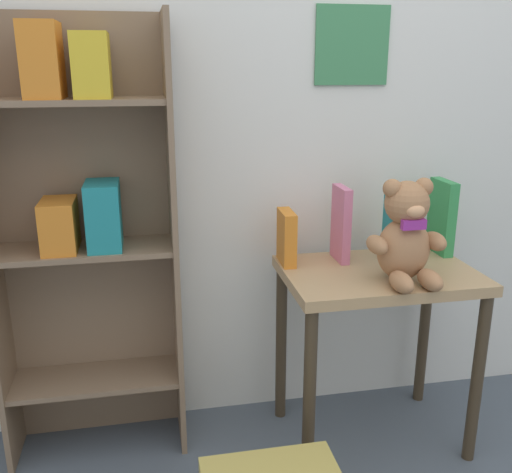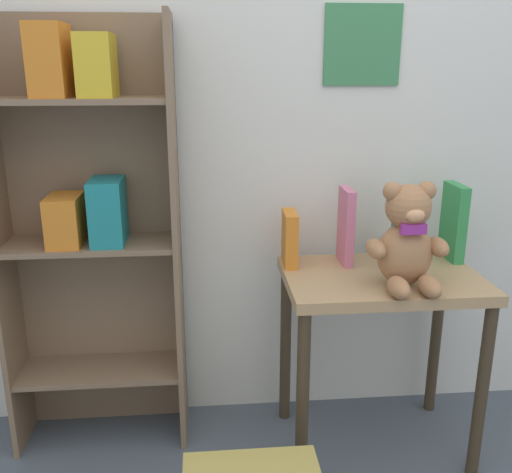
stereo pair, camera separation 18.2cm
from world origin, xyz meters
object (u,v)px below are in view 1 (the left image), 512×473
object	(u,v)px
book_standing_teal	(393,224)
book_standing_orange	(287,237)
bookshelf_side	(83,218)
teddy_bear	(406,235)
book_standing_pink	(341,224)
book_standing_green	(442,217)
display_table	(377,300)

from	to	relation	value
book_standing_teal	book_standing_orange	bearing A→B (deg)	177.00
bookshelf_side	teddy_bear	size ratio (longest dim) A/B	4.47
book_standing_orange	book_standing_pink	world-z (taller)	book_standing_pink
book_standing_orange	book_standing_green	xyz separation A→B (m)	(0.57, 0.01, 0.04)
bookshelf_side	book_standing_orange	size ratio (longest dim) A/B	7.95
bookshelf_side	display_table	xyz separation A→B (m)	(0.95, -0.17, -0.29)
bookshelf_side	teddy_bear	bearing A→B (deg)	-15.71
teddy_bear	book_standing_teal	world-z (taller)	teddy_bear
book_standing_teal	book_standing_pink	bearing A→B (deg)	177.15
book_standing_orange	bookshelf_side	bearing A→B (deg)	178.08
display_table	book_standing_green	bearing A→B (deg)	25.44
bookshelf_side	book_standing_green	size ratio (longest dim) A/B	5.48
teddy_bear	book_standing_teal	size ratio (longest dim) A/B	1.34
bookshelf_side	book_standing_green	world-z (taller)	bookshelf_side
display_table	book_standing_pink	world-z (taller)	book_standing_pink
display_table	book_standing_pink	distance (m)	0.28
bookshelf_side	display_table	world-z (taller)	bookshelf_side
display_table	book_standing_orange	distance (m)	0.37
bookshelf_side	book_standing_green	bearing A→B (deg)	-1.71
book_standing_orange	book_standing_green	distance (m)	0.57
teddy_bear	book_standing_orange	world-z (taller)	teddy_bear
teddy_bear	book_standing_pink	world-z (taller)	teddy_bear
book_standing_orange	book_standing_pink	xyz separation A→B (m)	(0.19, -0.00, 0.04)
display_table	book_standing_orange	xyz separation A→B (m)	(-0.29, 0.13, 0.20)
book_standing_green	display_table	bearing A→B (deg)	-154.52
bookshelf_side	display_table	bearing A→B (deg)	-10.34
display_table	teddy_bear	size ratio (longest dim) A/B	1.97
book_standing_pink	book_standing_teal	distance (m)	0.19
display_table	book_standing_orange	bearing A→B (deg)	155.80
book_standing_teal	bookshelf_side	bearing A→B (deg)	175.11
bookshelf_side	book_standing_orange	distance (m)	0.67
bookshelf_side	book_standing_teal	world-z (taller)	bookshelf_side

